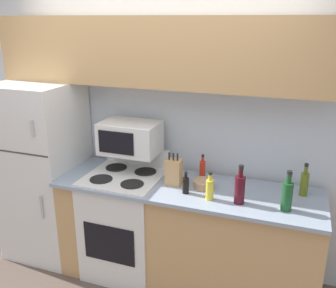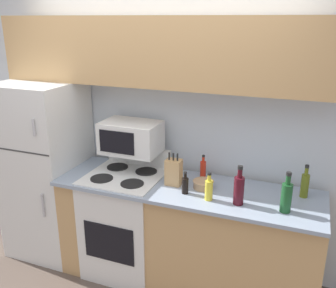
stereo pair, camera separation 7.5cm
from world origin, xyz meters
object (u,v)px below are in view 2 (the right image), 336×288
(microwave, at_px, (131,137))
(bottle_olive_oil, at_px, (305,185))
(bottle_wine_red, at_px, (239,189))
(bottle_hot_sauce, at_px, (203,168))
(bowl, at_px, (203,184))
(bottle_wine_green, at_px, (286,196))
(stove, at_px, (126,221))
(bottle_cooking_spray, at_px, (209,189))
(bottle_soy_sauce, at_px, (185,185))
(refrigerator, at_px, (46,170))
(knife_block, at_px, (174,172))

(microwave, height_order, bottle_olive_oil, microwave)
(bottle_wine_red, bearing_deg, bottle_hot_sauce, 135.20)
(bowl, distance_m, bottle_wine_green, 0.67)
(stove, xyz_separation_m, bottle_cooking_spray, (0.79, -0.16, 0.53))
(bottle_wine_green, xyz_separation_m, bottle_soy_sauce, (-0.75, 0.02, -0.05))
(stove, bearing_deg, bottle_hot_sauce, 19.92)
(bottle_wine_green, bearing_deg, microwave, 168.38)
(microwave, bearing_deg, bottle_olive_oil, 0.59)
(refrigerator, bearing_deg, knife_block, -1.50)
(bowl, height_order, bottle_hot_sauce, bottle_hot_sauce)
(knife_block, xyz_separation_m, bottle_soy_sauce, (0.14, -0.12, -0.04))
(stove, bearing_deg, refrigerator, 177.93)
(knife_block, height_order, bottle_wine_green, bottle_wine_green)
(bottle_cooking_spray, relative_size, bottle_wine_red, 0.73)
(bottle_olive_oil, relative_size, bottle_wine_red, 0.87)
(knife_block, bearing_deg, bowl, 4.91)
(bottle_olive_oil, height_order, bottle_soy_sauce, bottle_olive_oil)
(microwave, distance_m, knife_block, 0.51)
(stove, xyz_separation_m, bottle_soy_sauce, (0.59, -0.12, 0.51))
(refrigerator, xyz_separation_m, bottle_wine_red, (1.88, -0.18, 0.20))
(bottle_cooking_spray, height_order, bottle_wine_green, bottle_wine_green)
(bottle_hot_sauce, bearing_deg, bowl, -72.85)
(knife_block, bearing_deg, bottle_cooking_spray, -24.96)
(refrigerator, xyz_separation_m, stove, (0.86, -0.03, -0.36))
(knife_block, bearing_deg, stove, 179.58)
(bottle_wine_green, bearing_deg, bottle_hot_sauce, 152.50)
(bowl, relative_size, bottle_olive_oil, 0.65)
(microwave, bearing_deg, bottle_hot_sauce, 8.49)
(refrigerator, relative_size, bottle_hot_sauce, 8.41)
(knife_block, xyz_separation_m, bottle_wine_green, (0.89, -0.14, 0.01))
(bottle_wine_green, height_order, bottle_wine_red, same)
(knife_block, relative_size, bottle_cooking_spray, 1.26)
(bowl, bearing_deg, bottle_wine_green, -13.75)
(bottle_cooking_spray, bearing_deg, bottle_wine_green, 2.25)
(bottle_wine_red, bearing_deg, bottle_olive_oil, 33.90)
(stove, relative_size, microwave, 2.18)
(refrigerator, bearing_deg, stove, -2.07)
(refrigerator, height_order, bottle_hot_sauce, refrigerator)
(bottle_soy_sauce, bearing_deg, bottle_cooking_spray, -11.13)
(stove, distance_m, bottle_hot_sauce, 0.85)
(refrigerator, height_order, bottle_wine_green, refrigerator)
(bottle_hot_sauce, bearing_deg, knife_block, -127.78)
(knife_block, bearing_deg, bottle_wine_red, -14.38)
(refrigerator, xyz_separation_m, knife_block, (1.32, -0.03, 0.19))
(bottle_olive_oil, relative_size, bottle_cooking_spray, 1.18)
(refrigerator, distance_m, bottle_cooking_spray, 1.68)
(refrigerator, height_order, bottle_soy_sauce, refrigerator)
(microwave, xyz_separation_m, bottle_hot_sauce, (0.63, 0.09, -0.23))
(microwave, distance_m, bottle_soy_sauce, 0.69)
(stove, relative_size, bowl, 6.46)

